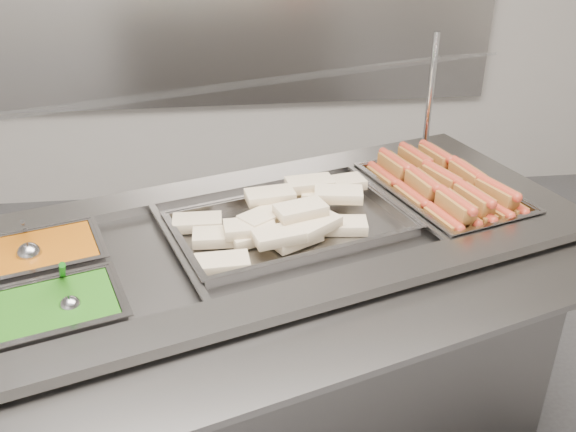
{
  "coord_description": "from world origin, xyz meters",
  "views": [
    {
      "loc": [
        -0.11,
        -1.21,
        1.81
      ],
      "look_at": [
        0.08,
        0.47,
        0.91
      ],
      "focal_mm": 40.0,
      "sensor_mm": 36.0,
      "label": 1
    }
  ],
  "objects": [
    {
      "name": "hotdogs_in_buns",
      "position": [
        0.62,
        0.64,
        0.89
      ],
      "size": [
        0.43,
        0.57,
        0.12
      ],
      "color": "brown",
      "rests_on": "pan_hotdogs"
    },
    {
      "name": "pan_hotdogs",
      "position": [
        0.62,
        0.64,
        0.84
      ],
      "size": [
        0.48,
        0.62,
        0.1
      ],
      "color": "#969393",
      "rests_on": "steam_counter"
    },
    {
      "name": "serving_spoon",
      "position": [
        -0.5,
        0.12,
        0.89
      ],
      "size": [
        0.08,
        0.17,
        0.14
      ],
      "color": "#A2A1A6",
      "rests_on": "pan_peas"
    },
    {
      "name": "pan_peas",
      "position": [
        -0.53,
        0.12,
        0.84
      ],
      "size": [
        0.35,
        0.32,
        0.1
      ],
      "color": "#969393",
      "rests_on": "steam_counter"
    },
    {
      "name": "sneeze_guard",
      "position": [
        -0.03,
        0.66,
        1.24
      ],
      "size": [
        1.63,
        0.77,
        0.43
      ],
      "color": "silver",
      "rests_on": "steam_counter"
    },
    {
      "name": "tray_rail",
      "position": [
        0.19,
        -0.03,
        0.84
      ],
      "size": [
        1.76,
        0.87,
        0.05
      ],
      "color": "gray",
      "rests_on": "steam_counter"
    },
    {
      "name": "steam_counter",
      "position": [
        0.03,
        0.45,
        0.44
      ],
      "size": [
        2.01,
        1.35,
        0.89
      ],
      "color": "slate",
      "rests_on": "ground"
    },
    {
      "name": "ladle",
      "position": [
        -0.65,
        0.37,
        0.89
      ],
      "size": [
        0.09,
        0.19,
        0.14
      ],
      "color": "#A2A1A6",
      "rests_on": "pan_beans"
    },
    {
      "name": "pan_beans",
      "position": [
        -0.61,
        0.39,
        0.84
      ],
      "size": [
        0.35,
        0.32,
        0.1
      ],
      "color": "#969393",
      "rests_on": "steam_counter"
    },
    {
      "name": "pan_wraps",
      "position": [
        0.09,
        0.47,
        0.86
      ],
      "size": [
        0.76,
        0.58,
        0.07
      ],
      "color": "#969393",
      "rests_on": "steam_counter"
    },
    {
      "name": "tortilla_wraps",
      "position": [
        0.07,
        0.48,
        0.9
      ],
      "size": [
        0.63,
        0.49,
        0.1
      ],
      "color": "#D4B78E",
      "rests_on": "pan_wraps"
    }
  ]
}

